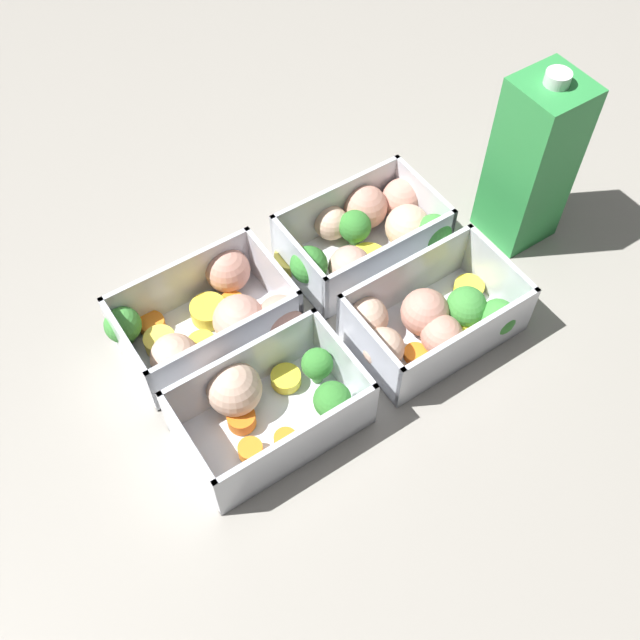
{
  "coord_description": "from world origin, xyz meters",
  "views": [
    {
      "loc": [
        -0.23,
        -0.35,
        0.62
      ],
      "look_at": [
        0.0,
        0.0,
        0.02
      ],
      "focal_mm": 42.0,
      "sensor_mm": 36.0,
      "label": 1
    }
  ],
  "objects_px": {
    "container_near_right": "(429,321)",
    "container_far_left": "(213,319)",
    "container_near_left": "(268,402)",
    "juice_carton": "(529,160)",
    "container_far_right": "(368,233)"
  },
  "relations": [
    {
      "from": "container_near_left",
      "to": "container_near_right",
      "type": "bearing_deg",
      "value": -3.32
    },
    {
      "from": "container_near_right",
      "to": "juice_carton",
      "type": "distance_m",
      "value": 0.2
    },
    {
      "from": "container_near_right",
      "to": "container_far_left",
      "type": "distance_m",
      "value": 0.21
    },
    {
      "from": "container_near_right",
      "to": "container_far_right",
      "type": "xyz_separation_m",
      "value": [
        0.02,
        0.12,
        0.0
      ]
    },
    {
      "from": "container_near_right",
      "to": "container_far_left",
      "type": "height_order",
      "value": "same"
    },
    {
      "from": "container_far_left",
      "to": "container_near_right",
      "type": "bearing_deg",
      "value": -34.47
    },
    {
      "from": "container_near_left",
      "to": "container_far_right",
      "type": "bearing_deg",
      "value": 30.51
    },
    {
      "from": "container_far_right",
      "to": "juice_carton",
      "type": "height_order",
      "value": "juice_carton"
    },
    {
      "from": "container_far_left",
      "to": "juice_carton",
      "type": "relative_size",
      "value": 0.85
    },
    {
      "from": "container_near_left",
      "to": "container_far_right",
      "type": "xyz_separation_m",
      "value": [
        0.19,
        0.11,
        0.0
      ]
    },
    {
      "from": "container_far_right",
      "to": "juice_carton",
      "type": "distance_m",
      "value": 0.18
    },
    {
      "from": "container_near_left",
      "to": "container_far_left",
      "type": "xyz_separation_m",
      "value": [
        0.0,
        0.11,
        -0.0
      ]
    },
    {
      "from": "juice_carton",
      "to": "container_far_left",
      "type": "bearing_deg",
      "value": 171.22
    },
    {
      "from": "container_near_left",
      "to": "juice_carton",
      "type": "bearing_deg",
      "value": 9.1
    },
    {
      "from": "container_near_left",
      "to": "container_near_right",
      "type": "height_order",
      "value": "same"
    }
  ]
}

